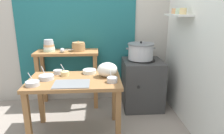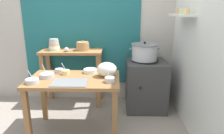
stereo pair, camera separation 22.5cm
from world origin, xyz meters
name	(u,v)px [view 2 (the right image)]	position (x,y,z in m)	size (l,w,h in m)	color
ground_plane	(84,131)	(0.00, 0.00, 0.00)	(9.00, 9.00, 0.00)	gray
wall_back	(96,23)	(0.08, 1.10, 1.30)	(4.40, 0.12, 2.60)	#B2ADA3
wall_right	(198,29)	(1.40, 0.20, 1.30)	(0.30, 3.20, 2.60)	silver
prep_table	(74,87)	(-0.10, 0.02, 0.61)	(1.10, 0.66, 0.72)	olive
back_shelf_table	(72,64)	(-0.29, 0.83, 0.68)	(0.96, 0.40, 0.90)	#9E6B3D
stove_block	(146,85)	(0.88, 0.70, 0.38)	(0.60, 0.61, 0.78)	#383838
steamer_pot	(144,52)	(0.84, 0.72, 0.90)	(0.45, 0.40, 0.28)	#B7BABF
clay_pot	(83,46)	(-0.11, 0.83, 0.97)	(0.20, 0.20, 0.16)	#A37A4C
bowl_stack_enamel	(54,45)	(-0.55, 0.82, 0.98)	(0.18, 0.18, 0.18)	#B7D1AD
ladle	(67,49)	(-0.33, 0.72, 0.94)	(0.27, 0.11, 0.07)	#B7BABF
serving_tray	(70,83)	(-0.11, -0.15, 0.72)	(0.40, 0.28, 0.01)	slate
plastic_bag	(107,69)	(0.30, 0.09, 0.81)	(0.25, 0.19, 0.18)	silver
prep_bowl_0	(90,71)	(0.08, 0.25, 0.75)	(0.17, 0.17, 0.05)	silver
prep_bowl_1	(47,75)	(-0.43, 0.04, 0.75)	(0.18, 0.18, 0.17)	#B7BABF
prep_bowl_2	(66,72)	(-0.23, 0.16, 0.75)	(0.10, 0.10, 0.15)	#E5C684
prep_bowl_3	(59,70)	(-0.33, 0.25, 0.75)	(0.11, 0.11, 0.05)	#B7BABF
prep_bowl_4	(32,81)	(-0.53, -0.16, 0.75)	(0.15, 0.15, 0.16)	#B7BABF
prep_bowl_5	(110,80)	(0.35, -0.11, 0.75)	(0.12, 0.12, 0.14)	#B7BABF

